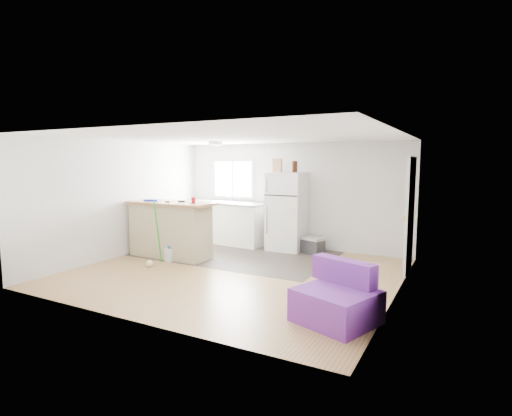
{
  "coord_description": "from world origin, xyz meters",
  "views": [
    {
      "loc": [
        3.62,
        -5.99,
        1.98
      ],
      "look_at": [
        0.05,
        0.7,
        1.09
      ],
      "focal_mm": 28.0,
      "sensor_mm": 36.0,
      "label": 1
    }
  ],
  "objects_px": {
    "purple_seat": "(337,300)",
    "cardboard_box": "(277,165)",
    "bottle_right": "(296,167)",
    "kitchen_cabinets": "(224,222)",
    "bottle_left": "(294,167)",
    "blue_tray": "(152,200)",
    "mop": "(152,255)",
    "cooler": "(313,245)",
    "red_cup": "(193,200)",
    "cleaner_jug": "(169,255)",
    "peninsula": "(170,229)",
    "refrigerator": "(287,211)"
  },
  "relations": [
    {
      "from": "kitchen_cabinets",
      "to": "bottle_left",
      "type": "xyz_separation_m",
      "value": [
        1.88,
        -0.12,
        1.35
      ]
    },
    {
      "from": "mop",
      "to": "red_cup",
      "type": "distance_m",
      "value": 1.32
    },
    {
      "from": "kitchen_cabinets",
      "to": "cooler",
      "type": "relative_size",
      "value": 4.18
    },
    {
      "from": "purple_seat",
      "to": "cleaner_jug",
      "type": "bearing_deg",
      "value": -179.01
    },
    {
      "from": "kitchen_cabinets",
      "to": "bottle_right",
      "type": "height_order",
      "value": "bottle_right"
    },
    {
      "from": "refrigerator",
      "to": "cooler",
      "type": "distance_m",
      "value": 0.95
    },
    {
      "from": "blue_tray",
      "to": "bottle_left",
      "type": "relative_size",
      "value": 1.2
    },
    {
      "from": "cooler",
      "to": "cleaner_jug",
      "type": "relative_size",
      "value": 1.73
    },
    {
      "from": "cooler",
      "to": "purple_seat",
      "type": "bearing_deg",
      "value": -46.88
    },
    {
      "from": "cooler",
      "to": "cardboard_box",
      "type": "xyz_separation_m",
      "value": [
        -0.87,
        0.03,
        1.71
      ]
    },
    {
      "from": "purple_seat",
      "to": "cardboard_box",
      "type": "xyz_separation_m",
      "value": [
        -2.41,
        3.36,
        1.63
      ]
    },
    {
      "from": "cooler",
      "to": "blue_tray",
      "type": "height_order",
      "value": "blue_tray"
    },
    {
      "from": "cooler",
      "to": "kitchen_cabinets",
      "type": "bearing_deg",
      "value": -164.25
    },
    {
      "from": "kitchen_cabinets",
      "to": "purple_seat",
      "type": "bearing_deg",
      "value": -36.81
    },
    {
      "from": "cardboard_box",
      "to": "bottle_right",
      "type": "height_order",
      "value": "cardboard_box"
    },
    {
      "from": "cleaner_jug",
      "to": "purple_seat",
      "type": "bearing_deg",
      "value": -14.31
    },
    {
      "from": "bottle_left",
      "to": "mop",
      "type": "bearing_deg",
      "value": -126.94
    },
    {
      "from": "peninsula",
      "to": "mop",
      "type": "bearing_deg",
      "value": -74.77
    },
    {
      "from": "bottle_left",
      "to": "refrigerator",
      "type": "bearing_deg",
      "value": 156.05
    },
    {
      "from": "red_cup",
      "to": "cardboard_box",
      "type": "height_order",
      "value": "cardboard_box"
    },
    {
      "from": "refrigerator",
      "to": "red_cup",
      "type": "distance_m",
      "value": 2.18
    },
    {
      "from": "cardboard_box",
      "to": "mop",
      "type": "bearing_deg",
      "value": -119.94
    },
    {
      "from": "cleaner_jug",
      "to": "mop",
      "type": "relative_size",
      "value": 0.25
    },
    {
      "from": "refrigerator",
      "to": "mop",
      "type": "height_order",
      "value": "refrigerator"
    },
    {
      "from": "red_cup",
      "to": "bottle_left",
      "type": "relative_size",
      "value": 0.48
    },
    {
      "from": "mop",
      "to": "kitchen_cabinets",
      "type": "bearing_deg",
      "value": 70.3
    },
    {
      "from": "blue_tray",
      "to": "cardboard_box",
      "type": "height_order",
      "value": "cardboard_box"
    },
    {
      "from": "red_cup",
      "to": "mop",
      "type": "bearing_deg",
      "value": -117.91
    },
    {
      "from": "red_cup",
      "to": "blue_tray",
      "type": "height_order",
      "value": "red_cup"
    },
    {
      "from": "purple_seat",
      "to": "mop",
      "type": "distance_m",
      "value": 3.94
    },
    {
      "from": "mop",
      "to": "red_cup",
      "type": "relative_size",
      "value": 10.58
    },
    {
      "from": "refrigerator",
      "to": "blue_tray",
      "type": "distance_m",
      "value": 2.92
    },
    {
      "from": "kitchen_cabinets",
      "to": "peninsula",
      "type": "relative_size",
      "value": 1.22
    },
    {
      "from": "peninsula",
      "to": "purple_seat",
      "type": "xyz_separation_m",
      "value": [
        4.05,
        -1.65,
        -0.32
      ]
    },
    {
      "from": "refrigerator",
      "to": "mop",
      "type": "bearing_deg",
      "value": -125.19
    },
    {
      "from": "cooler",
      "to": "bottle_right",
      "type": "distance_m",
      "value": 1.74
    },
    {
      "from": "peninsula",
      "to": "cardboard_box",
      "type": "distance_m",
      "value": 2.7
    },
    {
      "from": "cooler",
      "to": "cardboard_box",
      "type": "height_order",
      "value": "cardboard_box"
    },
    {
      "from": "kitchen_cabinets",
      "to": "blue_tray",
      "type": "distance_m",
      "value": 2.04
    },
    {
      "from": "cardboard_box",
      "to": "purple_seat",
      "type": "bearing_deg",
      "value": -54.39
    },
    {
      "from": "bottle_right",
      "to": "kitchen_cabinets",
      "type": "bearing_deg",
      "value": 178.46
    },
    {
      "from": "blue_tray",
      "to": "cooler",
      "type": "bearing_deg",
      "value": 30.61
    },
    {
      "from": "refrigerator",
      "to": "blue_tray",
      "type": "xyz_separation_m",
      "value": [
        -2.27,
        -1.81,
        0.3
      ]
    },
    {
      "from": "mop",
      "to": "bottle_left",
      "type": "bearing_deg",
      "value": 32.59
    },
    {
      "from": "cardboard_box",
      "to": "bottle_left",
      "type": "xyz_separation_m",
      "value": [
        0.41,
        -0.04,
        -0.03
      ]
    },
    {
      "from": "purple_seat",
      "to": "red_cup",
      "type": "relative_size",
      "value": 9.25
    },
    {
      "from": "kitchen_cabinets",
      "to": "bottle_right",
      "type": "xyz_separation_m",
      "value": [
        1.9,
        -0.05,
        1.35
      ]
    },
    {
      "from": "mop",
      "to": "cardboard_box",
      "type": "relative_size",
      "value": 4.23
    },
    {
      "from": "cleaner_jug",
      "to": "blue_tray",
      "type": "distance_m",
      "value": 1.26
    },
    {
      "from": "cleaner_jug",
      "to": "refrigerator",
      "type": "bearing_deg",
      "value": 57.02
    }
  ]
}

